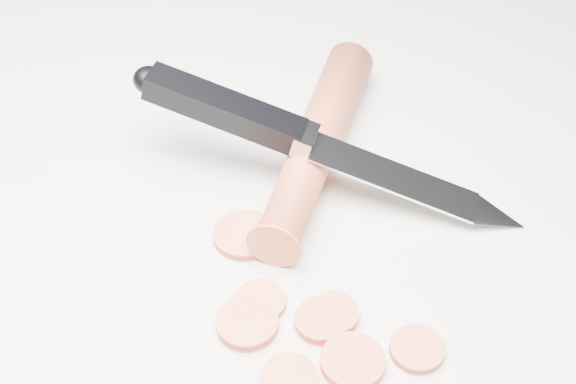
{
  "coord_description": "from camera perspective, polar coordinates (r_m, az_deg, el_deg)",
  "views": [
    {
      "loc": [
        -0.02,
        -0.33,
        0.39
      ],
      "look_at": [
        -0.02,
        0.04,
        0.02
      ],
      "focal_mm": 50.0,
      "sensor_mm": 36.0,
      "label": 1
    }
  ],
  "objects": [
    {
      "name": "carrot_slice_1",
      "position": [
        0.46,
        0.08,
        -13.19
      ],
      "size": [
        0.03,
        0.03,
        0.01
      ],
      "primitive_type": "cylinder",
      "color": "#E3603C",
      "rests_on": "ground"
    },
    {
      "name": "carrot_slice_5",
      "position": [
        0.48,
        -2.92,
        -9.31
      ],
      "size": [
        0.04,
        0.04,
        0.01
      ],
      "primitive_type": "cylinder",
      "color": "#E3603C",
      "rests_on": "ground"
    },
    {
      "name": "carrot_slice_8",
      "position": [
        0.46,
        4.63,
        -11.93
      ],
      "size": [
        0.04,
        0.04,
        0.01
      ],
      "primitive_type": "cylinder",
      "color": "#E3603C",
      "rests_on": "ground"
    },
    {
      "name": "ground",
      "position": [
        0.51,
        2.71,
        -4.78
      ],
      "size": [
        2.4,
        2.4,
        0.0
      ],
      "primitive_type": "plane",
      "color": "silver",
      "rests_on": "ground"
    },
    {
      "name": "carrot",
      "position": [
        0.57,
        2.07,
        3.55
      ],
      "size": [
        0.09,
        0.2,
        0.03
      ],
      "primitive_type": "cylinder",
      "rotation": [
        1.57,
        0.0,
        -0.28
      ],
      "color": "#C14728",
      "rests_on": "ground"
    },
    {
      "name": "carrot_slice_3",
      "position": [
        0.48,
        2.39,
        -9.13
      ],
      "size": [
        0.03,
        0.03,
        0.01
      ],
      "primitive_type": "cylinder",
      "color": "#E3603C",
      "rests_on": "ground"
    },
    {
      "name": "carrot_slice_4",
      "position": [
        0.48,
        3.23,
        -8.69
      ],
      "size": [
        0.03,
        0.03,
        0.01
      ],
      "primitive_type": "cylinder",
      "color": "#E3603C",
      "rests_on": "ground"
    },
    {
      "name": "carrot_slice_7",
      "position": [
        0.52,
        -3.1,
        -3.08
      ],
      "size": [
        0.04,
        0.04,
        0.01
      ],
      "primitive_type": "cylinder",
      "color": "#E3603C",
      "rests_on": "ground"
    },
    {
      "name": "carrot_slice_2",
      "position": [
        0.47,
        9.15,
        -10.97
      ],
      "size": [
        0.03,
        0.03,
        0.01
      ],
      "primitive_type": "cylinder",
      "color": "#E3603C",
      "rests_on": "ground"
    },
    {
      "name": "carrot_slice_0",
      "position": [
        0.49,
        -2.0,
        -7.79
      ],
      "size": [
        0.03,
        0.03,
        0.01
      ],
      "primitive_type": "cylinder",
      "color": "#E3603C",
      "rests_on": "ground"
    },
    {
      "name": "kitchen_knife",
      "position": [
        0.54,
        2.84,
        3.43
      ],
      "size": [
        0.27,
        0.1,
        0.07
      ],
      "primitive_type": null,
      "color": "silver",
      "rests_on": "ground"
    }
  ]
}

